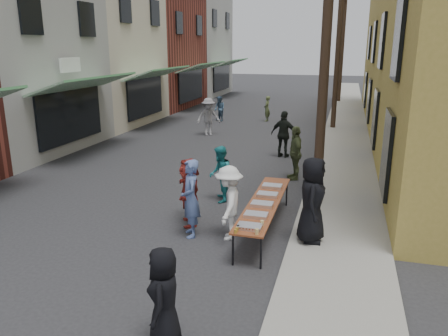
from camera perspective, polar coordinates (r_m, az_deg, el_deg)
The scene contains 27 objects.
ground at distance 11.10m, azimuth -12.21°, elevation -7.70°, with size 120.00×120.00×0.00m, color #28282B.
sidewalk at distance 24.33m, azimuth 15.65°, elevation 4.97°, with size 2.20×60.00×0.10m, color gray.
storefront_row at distance 28.18m, azimuth -16.87°, elevation 14.62°, with size 8.00×37.00×9.00m.
utility_pole_near at distance 11.96m, azimuth 13.20°, elevation 16.07°, with size 0.26×0.26×9.00m, color #2D2116.
utility_pole_mid at distance 23.95m, azimuth 14.73°, elevation 15.60°, with size 0.26×0.26×9.00m, color #2D2116.
utility_pole_far at distance 35.95m, azimuth 15.23°, elevation 15.44°, with size 0.26×0.26×9.00m, color #2D2116.
serving_table at distance 10.50m, azimuth 5.30°, elevation -4.58°, with size 0.70×4.00×0.75m.
catering_tray_sausage at distance 8.97m, azimuth 3.36°, elevation -7.66°, with size 0.50×0.33×0.08m, color maroon.
catering_tray_foil_b at distance 9.56m, azimuth 4.20°, elevation -6.16°, with size 0.50×0.33×0.08m, color #B2B2B7.
catering_tray_buns at distance 10.20m, azimuth 5.00°, elevation -4.74°, with size 0.50×0.33×0.08m, color tan.
catering_tray_foil_d at distance 10.85m, azimuth 5.70°, elevation -3.49°, with size 0.50×0.33×0.08m, color #B2B2B7.
catering_tray_buns_end at distance 11.50m, azimuth 6.31°, elevation -2.38°, with size 0.50×0.33×0.08m, color tan.
condiment_jar_a at distance 8.74m, azimuth 1.51°, elevation -8.26°, with size 0.07×0.07×0.08m, color #A57F26.
condiment_jar_b at distance 8.83m, azimuth 1.67°, elevation -8.01°, with size 0.07×0.07×0.08m, color #A57F26.
condiment_jar_c at distance 8.92m, azimuth 1.83°, elevation -7.76°, with size 0.07×0.07×0.08m, color #A57F26.
cup_stack at distance 8.70m, azimuth 4.30°, elevation -8.30°, with size 0.08×0.08×0.12m, color tan.
guest_front_a at distance 6.73m, azimuth -7.81°, elevation -16.39°, with size 0.76×0.50×1.56m, color black.
guest_front_b at distance 10.16m, azimuth -4.41°, elevation -3.99°, with size 0.67×0.44×1.85m, color #546AA2.
guest_front_c at distance 12.41m, azimuth -0.53°, elevation -0.82°, with size 0.79×0.61×1.62m, color teal.
guest_front_d at distance 10.02m, azimuth 0.63°, elevation -4.58°, with size 1.12×0.65×1.74m, color white.
guest_front_e at distance 14.69m, azimuth 9.28°, elevation 1.96°, with size 1.06×0.44×1.80m, color #4B5833.
guest_queue_back at distance 10.84m, azimuth -4.53°, elevation -3.10°, with size 1.59×0.51×1.71m, color maroon.
server at distance 9.82m, azimuth 11.43°, elevation -4.11°, with size 0.94×0.61×1.93m, color black.
passerby_left at distance 21.82m, azimuth -2.05°, elevation 6.70°, with size 1.20×0.69×1.86m, color gray.
passerby_mid at distance 17.57m, azimuth 7.84°, elevation 4.38°, with size 1.09×0.46×1.87m, color black.
passerby_right at distance 26.14m, azimuth 5.63°, elevation 7.72°, with size 0.54×0.35×1.48m, color #505E36.
passerby_far at distance 26.03m, azimuth -0.58°, elevation 7.75°, with size 0.71×0.56×1.47m, color #415F7E.
Camera 1 is at (4.92, -8.95, 4.34)m, focal length 35.00 mm.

